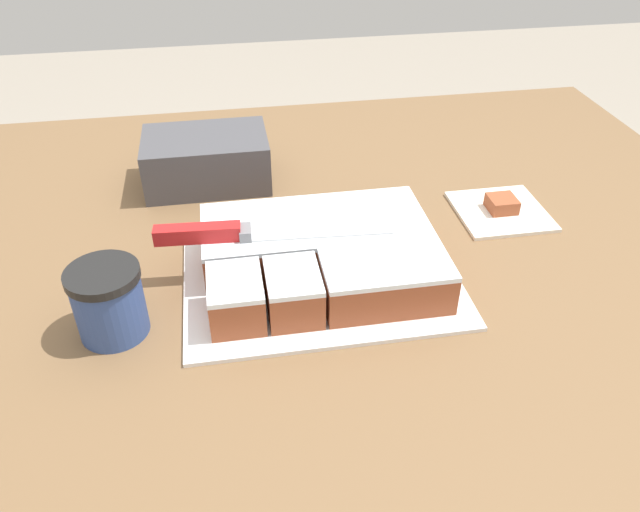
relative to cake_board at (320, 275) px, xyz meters
The scene contains 8 objects.
countertop 0.46m from the cake_board, 74.77° to the left, with size 1.40×1.10×0.90m.
cake_board is the anchor object (origin of this frame).
cake 0.03m from the cake_board, 33.80° to the left, with size 0.32×0.24×0.06m.
knife 0.14m from the cake_board, behind, with size 0.32×0.05×0.02m.
coffee_cup 0.29m from the cake_board, 166.28° to the right, with size 0.09×0.09×0.10m.
paper_napkin 0.34m from the cake_board, 20.42° to the left, with size 0.14×0.14×0.01m.
brownie 0.34m from the cake_board, 20.42° to the left, with size 0.04×0.04×0.02m.
storage_box 0.34m from the cake_board, 115.81° to the left, with size 0.21×0.14×0.09m.
Camera 1 is at (-0.14, -0.77, 1.44)m, focal length 35.00 mm.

